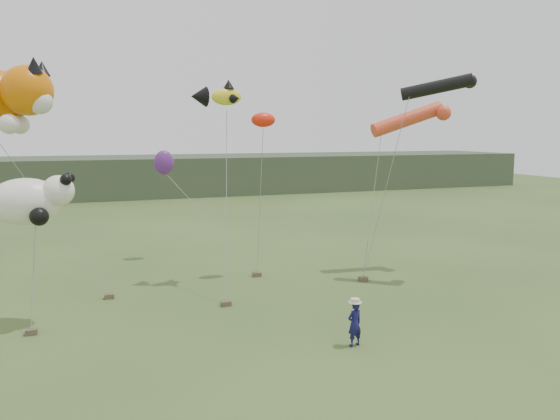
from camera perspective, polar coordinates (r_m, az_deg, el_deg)
The scene contains 8 objects.
ground at distance 17.73m, azimuth 0.63°, elevation -13.67°, with size 120.00×120.00×0.00m, color #385123.
headland at distance 60.36m, azimuth -17.23°, elevation 3.31°, with size 90.00×13.00×4.00m.
festival_attendant at distance 17.37m, azimuth 7.80°, elevation -11.69°, with size 0.52×0.34×1.43m, color #131347.
sandbag_anchors at distance 22.44m, azimuth -7.47°, elevation -8.75°, with size 13.75×4.78×0.19m.
fish_kite at distance 23.91m, azimuth -6.67°, elevation 11.74°, with size 2.26×1.51×1.15m.
tube_kites at distance 26.23m, azimuth 14.83°, elevation 10.39°, with size 3.78×3.80×2.75m.
panda_kite at distance 20.18m, azimuth -24.57°, elevation 0.94°, with size 2.78×1.80×1.73m.
misc_kites at distance 27.38m, azimuth -8.79°, elevation 6.33°, with size 4.85×5.72×3.06m.
Camera 1 is at (-5.74, -15.43, 6.57)m, focal length 35.00 mm.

